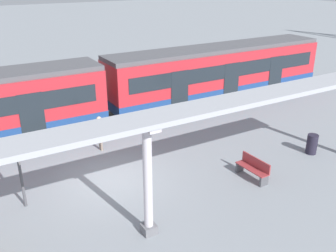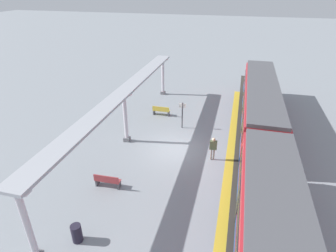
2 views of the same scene
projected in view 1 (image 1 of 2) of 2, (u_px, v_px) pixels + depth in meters
ground_plane at (111, 179)px, 15.01m from camera, size 176.00×176.00×0.00m
tactile_edge_strip at (80, 144)px, 18.09m from camera, size 0.55×26.05×0.01m
trackbed at (69, 130)px, 19.58m from camera, size 3.20×38.05×0.01m
train_far_carriage at (218, 73)px, 23.42m from camera, size 2.65×14.66×3.48m
canopy_pillar_second at (148, 180)px, 11.22m from camera, size 1.10×0.44×3.79m
canopy_beam at (150, 119)px, 10.52m from camera, size 1.20×21.11×0.16m
bench_mid_platform at (253, 168)px, 14.96m from camera, size 1.51×0.48×0.86m
trash_bin at (312, 144)px, 16.98m from camera, size 0.48×0.48×0.91m
platform_info_sign at (20, 173)px, 12.81m from camera, size 0.56×0.10×2.20m
passenger_waiting_near_edge at (100, 129)px, 17.08m from camera, size 0.49×0.25×1.66m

